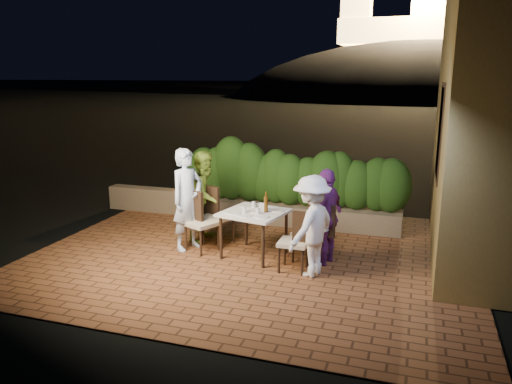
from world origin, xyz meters
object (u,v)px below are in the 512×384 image
at_px(chair_right_back, 309,232).
at_px(diner_white, 312,226).
at_px(dining_table, 254,234).
at_px(chair_right_front, 294,241).
at_px(diner_purple, 327,216).
at_px(parapet_lamp, 183,188).
at_px(bowl, 261,205).
at_px(chair_left_front, 202,222).
at_px(beer_bottle, 266,202).
at_px(diner_blue, 187,199).
at_px(diner_green, 206,196).
at_px(chair_left_back, 218,215).

xyz_separation_m(chair_right_back, diner_white, (0.15, -0.54, 0.27)).
relative_size(dining_table, chair_right_front, 1.00).
height_order(diner_purple, parapet_lamp, diner_purple).
bearing_deg(chair_right_back, parapet_lamp, -17.51).
bearing_deg(bowl, chair_left_front, -157.14).
bearing_deg(diner_white, chair_right_back, -143.77).
relative_size(dining_table, beer_bottle, 2.80).
xyz_separation_m(chair_left_front, chair_right_back, (1.80, 0.09, -0.02)).
bearing_deg(beer_bottle, dining_table, -171.56).
relative_size(dining_table, parapet_lamp, 6.68).
height_order(diner_blue, diner_white, diner_blue).
xyz_separation_m(bowl, diner_purple, (1.16, -0.27, -0.02)).
height_order(chair_right_front, diner_blue, diner_blue).
bearing_deg(chair_left_front, chair_right_back, 28.13).
distance_m(chair_left_front, diner_blue, 0.44).
relative_size(diner_blue, diner_white, 1.15).
bearing_deg(chair_right_front, diner_green, -28.23).
height_order(bowl, chair_right_front, chair_right_front).
height_order(beer_bottle, parapet_lamp, beer_bottle).
relative_size(bowl, parapet_lamp, 1.16).
height_order(bowl, diner_blue, diner_blue).
bearing_deg(chair_left_back, chair_left_front, -82.58).
height_order(chair_right_back, diner_blue, diner_blue).
bearing_deg(diner_blue, diner_white, -79.15).
relative_size(bowl, chair_left_back, 0.16).
height_order(bowl, parapet_lamp, bowl).
height_order(chair_right_front, parapet_lamp, chair_right_front).
distance_m(chair_right_front, chair_right_back, 0.48).
relative_size(bowl, chair_right_front, 0.17).
bearing_deg(bowl, diner_green, 168.86).
bearing_deg(diner_green, chair_right_front, -112.85).
xyz_separation_m(chair_left_front, diner_green, (-0.18, 0.60, 0.29)).
relative_size(diner_green, parapet_lamp, 11.42).
bearing_deg(chair_right_back, dining_table, 16.72).
bearing_deg(dining_table, bowl, 89.59).
relative_size(diner_blue, diner_purple, 1.14).
xyz_separation_m(diner_blue, diner_green, (0.08, 0.57, -0.06)).
relative_size(diner_purple, parapet_lamp, 10.77).
height_order(chair_left_front, parapet_lamp, chair_left_front).
bearing_deg(diner_blue, beer_bottle, -65.36).
height_order(chair_left_front, diner_white, diner_white).
bearing_deg(diner_white, dining_table, -94.00).
height_order(bowl, diner_white, diner_white).
relative_size(chair_left_front, parapet_lamp, 7.23).
distance_m(chair_left_back, parapet_lamp, 2.09).
distance_m(chair_left_back, chair_right_back, 1.73).
distance_m(dining_table, diner_green, 1.29).
height_order(chair_left_back, diner_blue, diner_blue).
xyz_separation_m(chair_right_back, diner_blue, (-2.07, -0.06, 0.38)).
height_order(diner_white, diner_purple, diner_purple).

